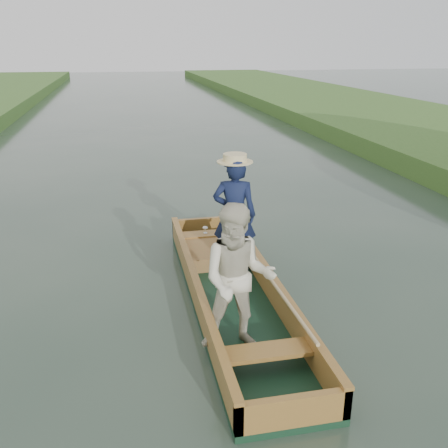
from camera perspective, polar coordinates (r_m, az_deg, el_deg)
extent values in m
plane|color=#283D30|center=(6.93, 1.03, -9.08)|extent=(120.00, 120.00, 0.00)
cube|color=#13311E|center=(6.91, 1.03, -8.79)|extent=(1.10, 5.00, 0.08)
cube|color=#9F6D31|center=(6.73, -3.23, -7.71)|extent=(0.08, 5.00, 0.32)
cube|color=#9F6D31|center=(6.93, 5.18, -6.89)|extent=(0.08, 5.00, 0.32)
cube|color=#9F6D31|center=(9.03, -2.42, -0.29)|extent=(1.10, 0.08, 0.32)
cube|color=#9F6D31|center=(4.84, 7.94, -20.42)|extent=(1.10, 0.08, 0.32)
cube|color=#9F6D31|center=(6.65, -3.26, -6.34)|extent=(0.10, 5.00, 0.04)
cube|color=#9F6D31|center=(6.86, 5.23, -5.55)|extent=(0.10, 5.00, 0.04)
cube|color=#9F6D31|center=(8.49, -1.80, -1.19)|extent=(0.94, 0.30, 0.05)
cube|color=#9F6D31|center=(5.45, 4.89, -14.29)|extent=(0.94, 0.30, 0.05)
imported|color=#121A3A|center=(7.38, 1.21, 0.99)|extent=(0.74, 0.58, 1.77)
cylinder|color=beige|center=(7.15, 1.26, 7.40)|extent=(0.52, 0.52, 0.12)
imported|color=beige|center=(5.48, 1.63, -6.32)|extent=(0.96, 0.82, 1.71)
cube|color=#A35434|center=(7.99, -1.86, -3.44)|extent=(0.85, 0.90, 0.22)
sphere|color=tan|center=(7.87, 0.55, -1.96)|extent=(0.23, 0.23, 0.23)
sphere|color=tan|center=(7.79, 0.58, -0.82)|extent=(0.17, 0.17, 0.17)
sphere|color=tan|center=(7.76, 0.12, -0.33)|extent=(0.06, 0.06, 0.06)
sphere|color=tan|center=(7.78, 1.03, -0.27)|extent=(0.06, 0.06, 0.06)
sphere|color=tan|center=(7.74, 0.68, -1.11)|extent=(0.07, 0.07, 0.07)
sphere|color=tan|center=(7.81, -0.15, -1.84)|extent=(0.08, 0.08, 0.08)
sphere|color=tan|center=(7.86, 1.32, -1.73)|extent=(0.08, 0.08, 0.08)
sphere|color=tan|center=(7.86, 0.20, -2.74)|extent=(0.09, 0.09, 0.09)
sphere|color=tan|center=(7.89, 1.01, -2.67)|extent=(0.09, 0.09, 0.09)
cylinder|color=silver|center=(8.47, -2.15, -1.03)|extent=(0.07, 0.07, 0.01)
cylinder|color=silver|center=(8.46, -2.16, -0.77)|extent=(0.01, 0.01, 0.08)
ellipsoid|color=silver|center=(8.44, -2.16, -0.42)|extent=(0.09, 0.09, 0.05)
cylinder|color=tan|center=(6.99, 4.15, -4.64)|extent=(0.04, 4.26, 0.19)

